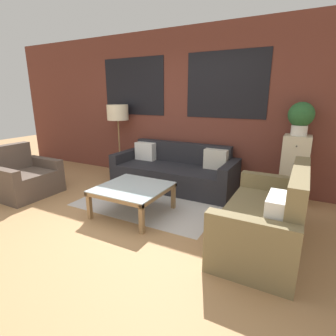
# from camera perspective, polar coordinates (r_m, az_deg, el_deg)

# --- Properties ---
(ground_plane) EXTENTS (16.00, 16.00, 0.00)m
(ground_plane) POSITION_cam_1_polar(r_m,az_deg,el_deg) (3.53, -16.63, -12.74)
(ground_plane) COLOR #AD7F51
(wall_back_brick) EXTENTS (8.40, 0.09, 2.80)m
(wall_back_brick) POSITION_cam_1_polar(r_m,az_deg,el_deg) (5.13, 1.85, 13.01)
(wall_back_brick) COLOR brown
(wall_back_brick) RESTS_ON ground_plane
(rug) EXTENTS (2.16, 1.65, 0.00)m
(rug) POSITION_cam_1_polar(r_m,az_deg,el_deg) (4.29, -3.05, -6.85)
(rug) COLOR #BCB7B2
(rug) RESTS_ON ground_plane
(couch_dark) EXTENTS (2.22, 0.88, 0.78)m
(couch_dark) POSITION_cam_1_polar(r_m,az_deg,el_deg) (4.79, 1.42, -0.92)
(couch_dark) COLOR #232328
(couch_dark) RESTS_ON ground_plane
(settee_vintage) EXTENTS (0.80, 1.57, 0.92)m
(settee_vintage) POSITION_cam_1_polar(r_m,az_deg,el_deg) (3.13, 20.68, -10.54)
(settee_vintage) COLOR olive
(settee_vintage) RESTS_ON ground_plane
(armchair_corner) EXTENTS (0.80, 0.92, 0.84)m
(armchair_corner) POSITION_cam_1_polar(r_m,az_deg,el_deg) (5.03, -28.74, -2.07)
(armchair_corner) COLOR brown
(armchair_corner) RESTS_ON ground_plane
(coffee_table) EXTENTS (0.92, 0.92, 0.40)m
(coffee_table) POSITION_cam_1_polar(r_m,az_deg,el_deg) (3.72, -7.66, -4.83)
(coffee_table) COLOR silver
(coffee_table) RESTS_ON ground_plane
(floor_lamp) EXTENTS (0.43, 0.43, 1.45)m
(floor_lamp) POSITION_cam_1_polar(r_m,az_deg,el_deg) (5.51, -10.88, 11.33)
(floor_lamp) COLOR olive
(floor_lamp) RESTS_ON ground_plane
(drawer_cabinet) EXTENTS (0.38, 0.38, 1.06)m
(drawer_cabinet) POSITION_cam_1_polar(r_m,az_deg,el_deg) (4.47, 25.70, -0.33)
(drawer_cabinet) COLOR beige
(drawer_cabinet) RESTS_ON ground_plane
(potted_plant) EXTENTS (0.36, 0.36, 0.49)m
(potted_plant) POSITION_cam_1_polar(r_m,az_deg,el_deg) (4.35, 26.95, 9.91)
(potted_plant) COLOR silver
(potted_plant) RESTS_ON drawer_cabinet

